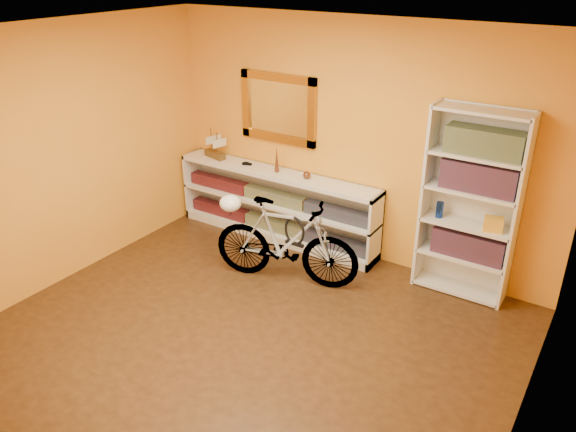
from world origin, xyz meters
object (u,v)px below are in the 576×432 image
Objects in this scene: console_unit at (276,205)px; bookcase at (470,206)px; bicycle at (286,242)px; helmet at (230,203)px.

bookcase is at bearing 0.65° from console_unit.
console_unit is 1.66× the size of bicycle.
bookcase reaches higher than console_unit.
bicycle is (0.64, -0.77, 0.04)m from console_unit.
helmet reaches higher than console_unit.
console_unit is 1.37× the size of bookcase.
bicycle is 6.83× the size of helmet.
helmet is at bearing -86.23° from console_unit.
bicycle is 0.69m from helmet.
helmet is at bearing 90.00° from bicycle.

